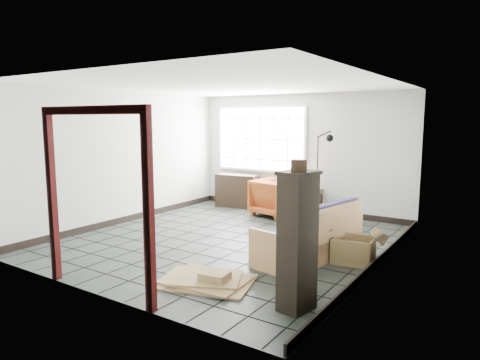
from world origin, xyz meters
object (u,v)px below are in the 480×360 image
Objects in this scene: futon_sofa at (313,239)px; armchair at (275,196)px; side_table at (311,195)px; tall_shelf at (297,241)px.

armchair is (-1.85, 2.23, 0.13)m from futon_sofa.
side_table is at bearing -144.50° from armchair.
armchair is 4.61m from tall_shelf.
side_table is at bearing 125.01° from futon_sofa.
futon_sofa is 3.12× the size of side_table.
armchair is at bearing 140.00° from futon_sofa.
tall_shelf is (1.73, -4.22, 0.31)m from side_table.
side_table is 0.42× the size of tall_shelf.
armchair is 1.34× the size of side_table.
side_table is 4.57m from tall_shelf.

